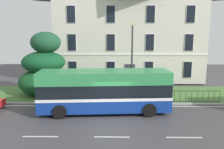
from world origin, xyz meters
TOP-DOWN VIEW (x-y plane):
  - ground_plane at (0.00, 1.14)m, footprint 60.00×56.00m
  - georgian_townhouse at (1.77, 16.11)m, footprint 17.03×10.18m
  - iron_verge_railing at (1.77, 4.40)m, footprint 13.84×0.04m
  - evergreen_tree at (-6.37, 7.18)m, footprint 4.67×4.67m
  - single_decker_bus at (-0.59, 2.30)m, footprint 9.42×3.10m
  - street_lamp_post at (1.56, 5.31)m, footprint 0.36×0.24m

SIDE VIEW (x-z plane):
  - ground_plane at x=0.00m, z-range -0.10..0.08m
  - iron_verge_railing at x=1.77m, z-range 0.14..1.11m
  - single_decker_bus at x=-0.59m, z-range 0.08..3.13m
  - evergreen_tree at x=-6.37m, z-range -0.62..5.21m
  - street_lamp_post at x=1.56m, z-range 0.61..7.14m
  - georgian_townhouse at x=1.77m, z-range 0.15..11.61m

